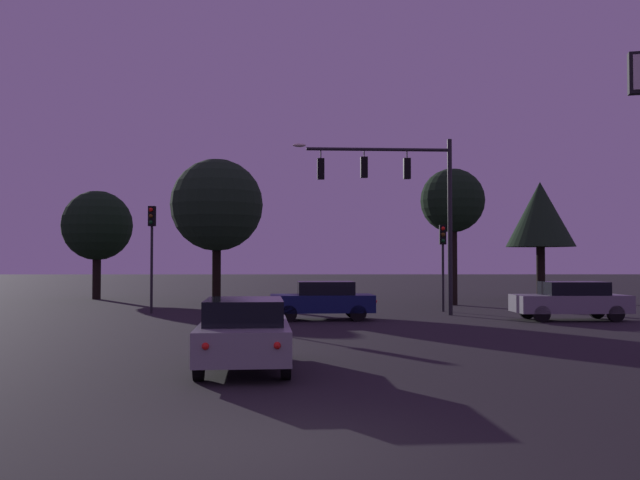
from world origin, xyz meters
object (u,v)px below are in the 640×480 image
(tree_right_cluster, at_px, (97,226))
(car_crossing_right, at_px, (323,300))
(tree_behind_sign, at_px, (540,215))
(tree_left_far, at_px, (217,205))
(car_crossing_left, at_px, (571,300))
(traffic_signal_mast_arm, at_px, (402,190))
(traffic_light_corner_right, at_px, (152,238))
(car_nearside_lane, at_px, (244,332))
(traffic_light_corner_left, at_px, (443,250))
(tree_center_horizon, at_px, (452,202))

(tree_right_cluster, bearing_deg, car_crossing_right, -47.31)
(tree_behind_sign, bearing_deg, tree_left_far, -168.66)
(tree_right_cluster, bearing_deg, car_crossing_left, -32.75)
(traffic_signal_mast_arm, xyz_separation_m, tree_left_far, (-9.03, 7.68, -0.07))
(traffic_light_corner_right, bearing_deg, car_nearside_lane, -70.11)
(car_nearside_lane, bearing_deg, tree_right_cluster, 113.39)
(car_nearside_lane, bearing_deg, traffic_light_corner_right, 109.89)
(traffic_light_corner_left, xyz_separation_m, car_crossing_left, (4.14, -4.71, -2.04))
(traffic_signal_mast_arm, distance_m, car_crossing_left, 8.22)
(traffic_light_corner_left, bearing_deg, traffic_signal_mast_arm, -135.28)
(traffic_light_corner_right, height_order, car_nearside_lane, traffic_light_corner_right)
(traffic_light_corner_right, xyz_separation_m, tree_left_far, (2.00, 6.37, 1.97))
(car_crossing_left, distance_m, tree_center_horizon, 10.81)
(traffic_signal_mast_arm, xyz_separation_m, traffic_light_corner_right, (-11.03, 1.31, -2.03))
(car_crossing_left, xyz_separation_m, tree_left_far, (-15.34, 10.24, 4.54))
(traffic_light_corner_left, distance_m, car_crossing_right, 7.42)
(traffic_light_corner_right, relative_size, tree_left_far, 0.61)
(car_crossing_right, bearing_deg, traffic_signal_mast_arm, 33.46)
(car_crossing_left, xyz_separation_m, tree_center_horizon, (-2.74, 9.36, 4.66))
(tree_left_far, relative_size, tree_right_cluster, 1.19)
(car_crossing_right, distance_m, tree_left_far, 12.28)
(car_crossing_right, height_order, tree_behind_sign, tree_behind_sign)
(traffic_light_corner_left, relative_size, tree_left_far, 0.51)
(car_crossing_left, xyz_separation_m, tree_right_cluster, (-23.27, 14.97, 3.66))
(traffic_light_corner_left, relative_size, traffic_light_corner_right, 0.83)
(tree_behind_sign, relative_size, tree_right_cluster, 1.07)
(traffic_light_corner_left, bearing_deg, car_crossing_left, -48.72)
(traffic_signal_mast_arm, bearing_deg, car_nearside_lane, -109.98)
(traffic_light_corner_left, height_order, tree_center_horizon, tree_center_horizon)
(tree_center_horizon, bearing_deg, traffic_light_corner_left, -106.77)
(car_crossing_left, bearing_deg, tree_behind_sign, 76.10)
(traffic_light_corner_left, relative_size, tree_right_cluster, 0.60)
(traffic_light_corner_left, bearing_deg, car_nearside_lane, -114.08)
(tree_right_cluster, bearing_deg, tree_center_horizon, -15.28)
(tree_left_far, bearing_deg, car_crossing_right, -60.60)
(traffic_signal_mast_arm, distance_m, traffic_light_corner_right, 11.29)
(traffic_light_corner_left, bearing_deg, car_crossing_right, -141.73)
(tree_behind_sign, bearing_deg, car_nearside_lane, -120.09)
(traffic_light_corner_left, distance_m, car_nearside_lane, 18.42)
(traffic_signal_mast_arm, bearing_deg, tree_behind_sign, 49.51)
(traffic_light_corner_left, height_order, car_crossing_left, traffic_light_corner_left)
(traffic_light_corner_left, xyz_separation_m, tree_left_far, (-11.20, 5.53, 2.49))
(traffic_light_corner_left, height_order, tree_right_cluster, tree_right_cluster)
(tree_center_horizon, distance_m, tree_right_cluster, 21.31)
(traffic_light_corner_left, height_order, car_nearside_lane, traffic_light_corner_left)
(traffic_light_corner_right, height_order, tree_left_far, tree_left_far)
(car_crossing_right, bearing_deg, tree_right_cluster, 132.69)
(traffic_light_corner_right, relative_size, car_crossing_left, 1.08)
(car_crossing_right, distance_m, tree_behind_sign, 19.52)
(traffic_light_corner_left, distance_m, tree_center_horizon, 5.51)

